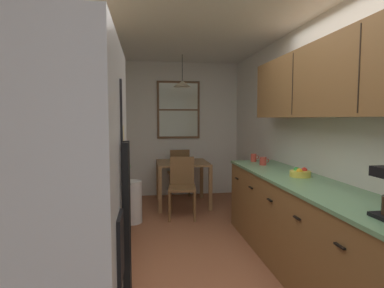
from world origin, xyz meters
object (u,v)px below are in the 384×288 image
Objects in this scene: dining_chair_near at (182,184)px; mug_spare at (254,158)px; microwave_over_range at (34,93)px; table_serving_bowl at (185,160)px; trash_bin at (132,202)px; mug_by_coffeemaker at (263,161)px; storage_canister at (79,185)px; dining_chair_far at (179,170)px; dining_table at (183,169)px; refrigerator at (25,282)px; fruit_bowl at (300,173)px.

mug_spare is at bearing -31.65° from dining_chair_near.
microwave_over_range is 3.25× the size of table_serving_bowl.
mug_by_coffeemaker reaches higher than trash_bin.
dining_chair_near is at bearing -100.07° from table_serving_bowl.
microwave_over_range is 3.21m from dining_chair_near.
microwave_over_range is 4.96× the size of mug_by_coffeemaker.
storage_canister is (-1.05, -2.20, 0.49)m from dining_chair_near.
dining_chair_far is at bearing 111.19° from mug_by_coffeemaker.
dining_chair_near is at bearing 67.39° from microwave_over_range.
trash_bin is (0.41, 2.60, -1.33)m from microwave_over_range.
mug_by_coffeemaker reaches higher than dining_table.
storage_canister is 0.92× the size of table_serving_bowl.
dining_chair_near is at bearing 64.53° from storage_canister.
trash_bin is 1.83m from mug_spare.
refrigerator is at bearing -105.93° from dining_chair_near.
mug_by_coffeemaker is (1.67, -0.72, 0.65)m from trash_bin.
dining_table is 4.19× the size of fruit_bowl.
fruit_bowl is at bearing -84.55° from mug_by_coffeemaker.
mug_spare reaches higher than dining_table.
trash_bin is 5.23× the size of mug_spare.
dining_table is at bearing 124.69° from mug_spare.
mug_spare reaches higher than mug_by_coffeemaker.
table_serving_bowl is (1.11, 4.16, -0.11)m from refrigerator.
dining_chair_far is 3.16m from fruit_bowl.
table_serving_bowl is (0.04, -0.58, 0.28)m from dining_chair_far.
refrigerator is at bearing -102.73° from dining_chair_far.
dining_chair_near is 2.48m from storage_canister.
storage_canister is at bearing -140.33° from mug_spare.
dining_chair_far is 1.69m from trash_bin.
dining_table is (1.07, 4.11, -0.26)m from refrigerator.
refrigerator reaches higher than mug_spare.
dining_table is 1.45× the size of trash_bin.
dining_table is 4.65× the size of table_serving_bowl.
mug_spare reaches higher than trash_bin.
storage_canister is at bearing 79.38° from microwave_over_range.
fruit_bowl is at bearing -85.65° from mug_spare.
dining_table is at bearing 75.38° from refrigerator.
microwave_over_range is 2.93× the size of fruit_bowl.
mug_by_coffeemaker is at bearing 33.43° from storage_canister.
mug_by_coffeemaker is 1.07× the size of mug_spare.
microwave_over_range is at bearing -153.72° from fruit_bowl.
trash_bin is 4.90× the size of mug_by_coffeemaker.
table_serving_bowl is at bearing 45.07° from trash_bin.
dining_chair_near is at bearing 120.52° from fruit_bowl.
refrigerator is 3.62m from dining_chair_near.
dining_table is 0.16m from table_serving_bowl.
dining_chair_far reaches higher than table_serving_bowl.
fruit_bowl is at bearing -41.17° from trash_bin.
refrigerator is 15.50× the size of mug_spare.
mug_spare is at bearing -13.27° from trash_bin.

